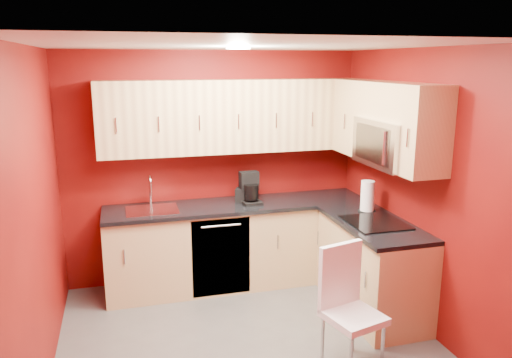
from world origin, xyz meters
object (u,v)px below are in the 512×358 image
coffee_maker (251,188)px  sink (152,206)px  dining_chair (354,310)px  napkin_holder (242,195)px  paper_towel (367,196)px  microwave (391,143)px

coffee_maker → sink: bearing=173.4°
dining_chair → napkin_holder: bearing=89.1°
paper_towel → dining_chair: paper_towel is taller
sink → paper_towel: size_ratio=1.65×
sink → dining_chair: 2.30m
paper_towel → dining_chair: (-0.68, -1.13, -0.57)m
coffee_maker → napkin_holder: bearing=129.0°
sink → coffee_maker: (1.03, -0.05, 0.13)m
sink → napkin_holder: bearing=1.9°
microwave → dining_chair: bearing=-132.1°
microwave → dining_chair: 1.56m
napkin_holder → sink: bearing=-178.1°
microwave → paper_towel: microwave is taller
microwave → napkin_holder: size_ratio=5.10×
coffee_maker → dining_chair: coffee_maker is taller
microwave → paper_towel: size_ratio=2.42×
coffee_maker → paper_towel: bearing=-33.7°
coffee_maker → paper_towel: (1.05, -0.60, -0.01)m
sink → microwave: bearing=-25.6°
coffee_maker → paper_towel: coffee_maker is taller
microwave → paper_towel: bearing=92.5°
microwave → sink: microwave is taller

